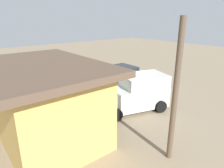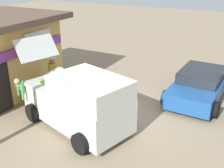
{
  "view_description": "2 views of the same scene",
  "coord_description": "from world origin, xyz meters",
  "px_view_note": "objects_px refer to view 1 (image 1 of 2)",
  "views": [
    {
      "loc": [
        -8.97,
        8.45,
        5.06
      ],
      "look_at": [
        0.65,
        0.64,
        0.96
      ],
      "focal_mm": 32.37,
      "sensor_mm": 36.0,
      "label": 1
    },
    {
      "loc": [
        -8.33,
        -4.2,
        5.15
      ],
      "look_at": [
        0.62,
        0.57,
        0.88
      ],
      "focal_mm": 44.25,
      "sensor_mm": 36.0,
      "label": 2
    }
  ],
  "objects_px": {
    "parked_sedan": "(123,74)",
    "paint_bucket": "(79,97)",
    "storefront_bar": "(44,100)",
    "unloaded_banana_pile": "(79,115)",
    "customer_bending": "(104,106)",
    "delivery_van": "(134,93)",
    "vendor_standing": "(82,94)"
  },
  "relations": [
    {
      "from": "customer_bending",
      "to": "unloaded_banana_pile",
      "type": "bearing_deg",
      "value": 37.19
    },
    {
      "from": "parked_sedan",
      "to": "unloaded_banana_pile",
      "type": "distance_m",
      "value": 7.17
    },
    {
      "from": "vendor_standing",
      "to": "paint_bucket",
      "type": "relative_size",
      "value": 5.23
    },
    {
      "from": "vendor_standing",
      "to": "unloaded_banana_pile",
      "type": "distance_m",
      "value": 1.24
    },
    {
      "from": "storefront_bar",
      "to": "paint_bucket",
      "type": "distance_m",
      "value": 4.47
    },
    {
      "from": "delivery_van",
      "to": "paint_bucket",
      "type": "height_order",
      "value": "delivery_van"
    },
    {
      "from": "unloaded_banana_pile",
      "to": "delivery_van",
      "type": "bearing_deg",
      "value": -106.27
    },
    {
      "from": "storefront_bar",
      "to": "unloaded_banana_pile",
      "type": "relative_size",
      "value": 6.82
    },
    {
      "from": "customer_bending",
      "to": "unloaded_banana_pile",
      "type": "relative_size",
      "value": 1.58
    },
    {
      "from": "delivery_van",
      "to": "vendor_standing",
      "type": "distance_m",
      "value": 2.9
    },
    {
      "from": "delivery_van",
      "to": "parked_sedan",
      "type": "bearing_deg",
      "value": -35.98
    },
    {
      "from": "vendor_standing",
      "to": "customer_bending",
      "type": "bearing_deg",
      "value": -175.14
    },
    {
      "from": "parked_sedan",
      "to": "paint_bucket",
      "type": "height_order",
      "value": "parked_sedan"
    },
    {
      "from": "parked_sedan",
      "to": "delivery_van",
      "type": "bearing_deg",
      "value": 144.02
    },
    {
      "from": "vendor_standing",
      "to": "parked_sedan",
      "type": "bearing_deg",
      "value": -63.65
    },
    {
      "from": "delivery_van",
      "to": "customer_bending",
      "type": "distance_m",
      "value": 2.27
    },
    {
      "from": "parked_sedan",
      "to": "customer_bending",
      "type": "bearing_deg",
      "value": 130.0
    },
    {
      "from": "vendor_standing",
      "to": "unloaded_banana_pile",
      "type": "height_order",
      "value": "vendor_standing"
    },
    {
      "from": "parked_sedan",
      "to": "paint_bucket",
      "type": "distance_m",
      "value": 5.1
    },
    {
      "from": "paint_bucket",
      "to": "unloaded_banana_pile",
      "type": "bearing_deg",
      "value": 150.47
    },
    {
      "from": "customer_bending",
      "to": "paint_bucket",
      "type": "height_order",
      "value": "customer_bending"
    },
    {
      "from": "delivery_van",
      "to": "unloaded_banana_pile",
      "type": "bearing_deg",
      "value": 73.73
    },
    {
      "from": "storefront_bar",
      "to": "parked_sedan",
      "type": "distance_m",
      "value": 9.08
    },
    {
      "from": "vendor_standing",
      "to": "paint_bucket",
      "type": "height_order",
      "value": "vendor_standing"
    },
    {
      "from": "unloaded_banana_pile",
      "to": "vendor_standing",
      "type": "bearing_deg",
      "value": -43.21
    },
    {
      "from": "vendor_standing",
      "to": "unloaded_banana_pile",
      "type": "xyz_separation_m",
      "value": [
        -0.71,
        0.67,
        -0.77
      ]
    },
    {
      "from": "storefront_bar",
      "to": "customer_bending",
      "type": "xyz_separation_m",
      "value": [
        -0.68,
        -2.69,
        -0.8
      ]
    },
    {
      "from": "storefront_bar",
      "to": "paint_bucket",
      "type": "relative_size",
      "value": 19.57
    },
    {
      "from": "paint_bucket",
      "to": "vendor_standing",
      "type": "bearing_deg",
      "value": 158.13
    },
    {
      "from": "storefront_bar",
      "to": "delivery_van",
      "type": "xyz_separation_m",
      "value": [
        -0.5,
        -4.95,
        -0.72
      ]
    },
    {
      "from": "storefront_bar",
      "to": "vendor_standing",
      "type": "height_order",
      "value": "storefront_bar"
    },
    {
      "from": "parked_sedan",
      "to": "vendor_standing",
      "type": "xyz_separation_m",
      "value": [
        -2.77,
        5.59,
        0.39
      ]
    }
  ]
}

